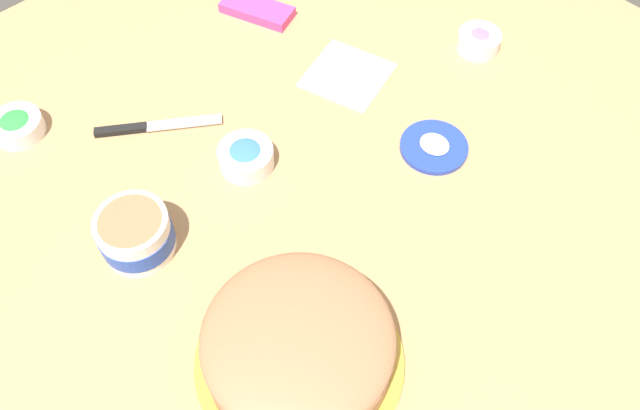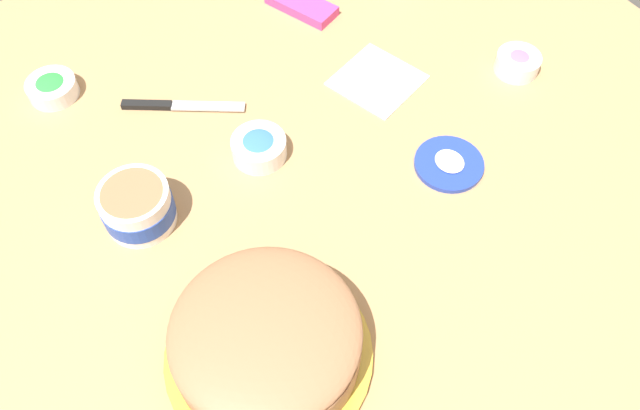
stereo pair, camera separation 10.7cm
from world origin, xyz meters
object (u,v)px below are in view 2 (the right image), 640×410
at_px(spreading_knife, 172,105).
at_px(sprinkle_bowl_pink, 518,62).
at_px(frosting_tub, 137,206).
at_px(frosting_tub_lid, 449,164).
at_px(sprinkle_bowl_green, 52,87).
at_px(sprinkle_bowl_blue, 259,147).
at_px(candy_box_lower, 301,5).
at_px(paper_napkin, 377,80).
at_px(frosted_cake, 267,343).

relative_size(spreading_knife, sprinkle_bowl_pink, 2.34).
height_order(frosting_tub, frosting_tub_lid, frosting_tub).
bearing_deg(sprinkle_bowl_green, spreading_knife, 48.09).
distance_m(frosting_tub, frosting_tub_lid, 0.55).
height_order(sprinkle_bowl_blue, sprinkle_bowl_pink, sprinkle_bowl_blue).
relative_size(sprinkle_bowl_blue, candy_box_lower, 0.64).
bearing_deg(frosting_tub_lid, paper_napkin, 175.61).
bearing_deg(frosted_cake, sprinkle_bowl_pink, 108.59).
xyz_separation_m(frosting_tub_lid, candy_box_lower, (-0.51, 0.01, 0.00)).
bearing_deg(spreading_knife, frosting_tub, -37.45).
bearing_deg(frosting_tub_lid, candy_box_lower, 178.80).
xyz_separation_m(candy_box_lower, paper_napkin, (0.27, 0.01, -0.01)).
distance_m(sprinkle_bowl_green, candy_box_lower, 0.54).
bearing_deg(paper_napkin, sprinkle_bowl_pink, 62.84).
bearing_deg(candy_box_lower, sprinkle_bowl_green, -115.86).
distance_m(frosted_cake, candy_box_lower, 0.79).
bearing_deg(candy_box_lower, frosting_tub_lid, -21.65).
height_order(frosting_tub_lid, sprinkle_bowl_pink, sprinkle_bowl_pink).
distance_m(frosting_tub, candy_box_lower, 0.60).
xyz_separation_m(sprinkle_bowl_blue, sprinkle_bowl_pink, (0.10, 0.54, -0.00)).
bearing_deg(sprinkle_bowl_blue, sprinkle_bowl_pink, 79.95).
relative_size(sprinkle_bowl_blue, sprinkle_bowl_pink, 1.13).
distance_m(frosted_cake, spreading_knife, 0.54).
distance_m(spreading_knife, candy_box_lower, 0.38).
bearing_deg(sprinkle_bowl_green, sprinkle_bowl_blue, 36.31).
xyz_separation_m(frosting_tub_lid, sprinkle_bowl_pink, (-0.11, 0.27, 0.01)).
xyz_separation_m(frosting_tub, sprinkle_bowl_pink, (0.08, 0.78, -0.02)).
distance_m(spreading_knife, paper_napkin, 0.40).
xyz_separation_m(frosting_tub_lid, spreading_knife, (-0.40, -0.35, -0.00)).
distance_m(frosted_cake, sprinkle_bowl_blue, 0.39).
height_order(frosted_cake, sprinkle_bowl_blue, frosted_cake).
bearing_deg(frosting_tub_lid, frosted_cake, -74.07).
xyz_separation_m(sprinkle_bowl_blue, paper_napkin, (-0.03, 0.29, -0.02)).
distance_m(spreading_knife, sprinkle_bowl_blue, 0.21).
relative_size(frosting_tub_lid, candy_box_lower, 0.81).
bearing_deg(candy_box_lower, paper_napkin, -18.74).
relative_size(sprinkle_bowl_pink, paper_napkin, 0.58).
bearing_deg(sprinkle_bowl_blue, frosting_tub, -87.27).
height_order(sprinkle_bowl_blue, paper_napkin, sprinkle_bowl_blue).
relative_size(frosting_tub_lid, paper_napkin, 0.83).
distance_m(frosting_tub_lid, spreading_knife, 0.53).
bearing_deg(frosted_cake, frosting_tub, -170.53).
xyz_separation_m(frosting_tub, sprinkle_bowl_blue, (-0.01, 0.24, -0.02)).
bearing_deg(sprinkle_bowl_pink, frosting_tub, -96.18).
bearing_deg(frosting_tub, sprinkle_bowl_blue, 92.73).
xyz_separation_m(frosted_cake, frosting_tub_lid, (-0.13, 0.45, -0.05)).
relative_size(spreading_knife, paper_napkin, 1.36).
xyz_separation_m(frosted_cake, sprinkle_bowl_blue, (-0.34, 0.18, -0.03)).
bearing_deg(candy_box_lower, frosting_tub, -79.55).
bearing_deg(frosting_tub_lid, spreading_knife, -138.76).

